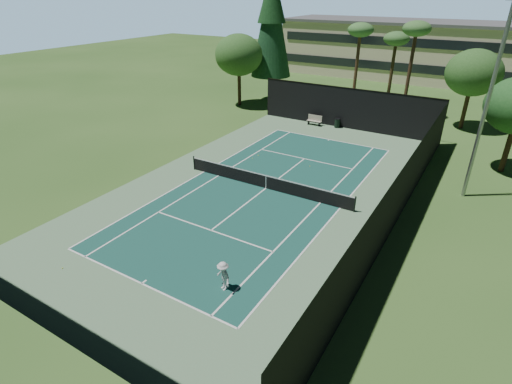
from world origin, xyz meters
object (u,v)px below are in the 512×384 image
at_px(tennis_ball_a, 62,268).
at_px(tennis_ball_d, 258,155).
at_px(tennis_ball_b, 253,158).
at_px(park_bench, 315,120).
at_px(tennis_net, 266,181).
at_px(trash_bin, 337,123).
at_px(tennis_ball_c, 310,166).
at_px(player, 223,276).

distance_m(tennis_ball_a, tennis_ball_d, 18.13).
bearing_deg(tennis_ball_b, tennis_ball_d, 85.46).
xyz_separation_m(tennis_ball_b, park_bench, (0.65, 11.10, 0.52)).
xyz_separation_m(tennis_ball_a, park_bench, (1.23, 28.40, 0.51)).
distance_m(tennis_net, trash_bin, 15.70).
distance_m(tennis_net, park_bench, 15.59).
relative_size(tennis_ball_c, tennis_ball_d, 0.90).
xyz_separation_m(tennis_ball_b, tennis_ball_c, (4.74, 0.96, 0.00)).
height_order(park_bench, trash_bin, park_bench).
bearing_deg(tennis_ball_d, tennis_ball_b, -94.54).
bearing_deg(tennis_net, tennis_ball_d, 125.83).
distance_m(player, park_bench, 26.30).
height_order(tennis_ball_a, trash_bin, trash_bin).
bearing_deg(tennis_ball_d, tennis_net, -54.17).
bearing_deg(tennis_net, trash_bin, 92.66).
bearing_deg(tennis_ball_a, tennis_ball_d, 87.96).
relative_size(tennis_ball_a, park_bench, 0.04).
bearing_deg(park_bench, player, -75.47).
bearing_deg(tennis_ball_d, tennis_ball_a, -92.04).
bearing_deg(player, park_bench, 129.46).
bearing_deg(tennis_ball_d, tennis_ball_c, 1.72).
bearing_deg(tennis_ball_a, tennis_net, 71.97).
distance_m(tennis_ball_c, trash_bin, 10.69).
height_order(tennis_net, tennis_ball_c, tennis_net).
bearing_deg(park_bench, tennis_ball_c, -68.03).
relative_size(tennis_net, tennis_ball_a, 199.17).
distance_m(player, tennis_ball_b, 16.10).
distance_m(tennis_ball_b, park_bench, 11.13).
bearing_deg(player, tennis_net, 134.24).
bearing_deg(tennis_ball_a, tennis_ball_c, 73.75).
bearing_deg(player, tennis_ball_b, 141.71).
distance_m(tennis_net, tennis_ball_b, 5.61).
bearing_deg(tennis_ball_c, tennis_ball_a, -106.25).
bearing_deg(tennis_ball_b, trash_bin, 75.57).
xyz_separation_m(tennis_ball_a, tennis_ball_b, (0.58, 17.30, -0.00)).
xyz_separation_m(player, trash_bin, (-4.29, 25.85, -0.28)).
bearing_deg(tennis_ball_b, player, -63.22).
bearing_deg(park_bench, tennis_ball_a, -92.48).
height_order(tennis_ball_c, park_bench, park_bench).
relative_size(player, park_bench, 1.01).
bearing_deg(tennis_ball_a, park_bench, 87.52).
bearing_deg(player, trash_bin, 124.35).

